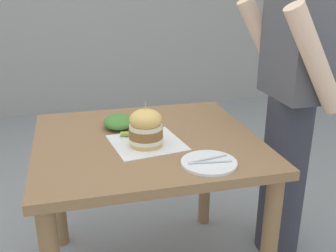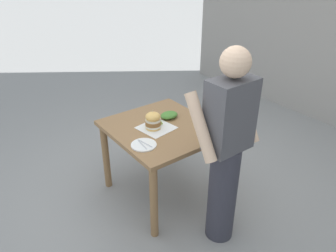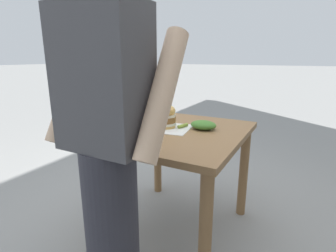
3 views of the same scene
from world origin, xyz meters
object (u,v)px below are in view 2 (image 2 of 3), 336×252
object	(u,v)px
sandwich	(153,121)
diner_across_table	(226,149)
patio_table	(162,139)
side_salad	(169,115)
pickle_spear	(160,122)
side_plate_with_forks	(144,145)

from	to	relation	value
sandwich	diner_across_table	size ratio (longest dim) A/B	0.12
patio_table	side_salad	world-z (taller)	side_salad
pickle_spear	sandwich	bearing A→B (deg)	23.85
diner_across_table	side_salad	bearing A→B (deg)	-96.40
diner_across_table	side_plate_with_forks	bearing A→B (deg)	-55.97
side_plate_with_forks	diner_across_table	size ratio (longest dim) A/B	0.13
sandwich	diner_across_table	world-z (taller)	diner_across_table
side_plate_with_forks	diner_across_table	bearing A→B (deg)	124.03
side_salad	pickle_spear	bearing A→B (deg)	15.03
sandwich	diner_across_table	xyz separation A→B (m)	(-0.15, 0.78, 0.02)
side_plate_with_forks	diner_across_table	xyz separation A→B (m)	(-0.39, 0.58, 0.10)
diner_across_table	sandwich	bearing A→B (deg)	-78.81
patio_table	sandwich	bearing A→B (deg)	-12.51
sandwich	side_plate_with_forks	bearing A→B (deg)	40.49
sandwich	side_salad	size ratio (longest dim) A/B	1.09
pickle_spear	side_salad	size ratio (longest dim) A/B	0.50
side_salad	diner_across_table	world-z (taller)	diner_across_table
patio_table	sandwich	size ratio (longest dim) A/B	5.07
patio_table	side_salad	size ratio (longest dim) A/B	5.51
patio_table	diner_across_table	world-z (taller)	diner_across_table
side_plate_with_forks	pickle_spear	bearing A→B (deg)	-144.19
side_plate_with_forks	side_salad	bearing A→B (deg)	-149.38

